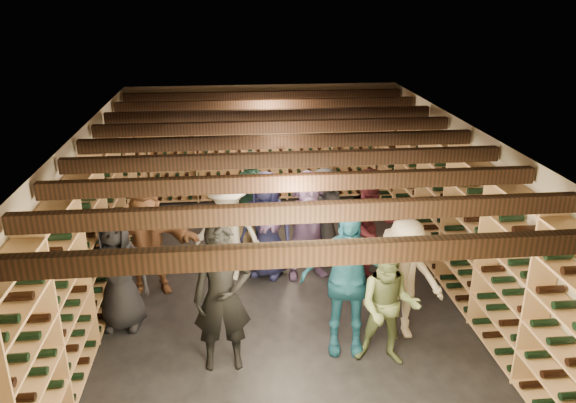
% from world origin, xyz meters
% --- Properties ---
extents(ground, '(8.00, 8.00, 0.00)m').
position_xyz_m(ground, '(0.00, 0.00, 0.00)').
color(ground, black).
rests_on(ground, ground).
extents(walls, '(5.52, 8.02, 2.40)m').
position_xyz_m(walls, '(0.00, 0.00, 1.20)').
color(walls, tan).
rests_on(walls, ground).
extents(ceiling, '(5.50, 8.00, 0.01)m').
position_xyz_m(ceiling, '(0.00, 0.00, 2.40)').
color(ceiling, beige).
rests_on(ceiling, walls).
extents(ceiling_joists, '(5.40, 7.12, 0.18)m').
position_xyz_m(ceiling_joists, '(0.00, 0.00, 2.26)').
color(ceiling_joists, black).
rests_on(ceiling_joists, ground).
extents(wine_rack_left, '(0.32, 7.50, 2.15)m').
position_xyz_m(wine_rack_left, '(-2.57, 0.00, 1.08)').
color(wine_rack_left, tan).
rests_on(wine_rack_left, ground).
extents(wine_rack_right, '(0.32, 7.50, 2.15)m').
position_xyz_m(wine_rack_right, '(2.57, 0.00, 1.08)').
color(wine_rack_right, tan).
rests_on(wine_rack_right, ground).
extents(wine_rack_back, '(4.70, 0.30, 2.15)m').
position_xyz_m(wine_rack_back, '(0.00, 3.83, 1.07)').
color(wine_rack_back, tan).
rests_on(wine_rack_back, ground).
extents(crate_stack_left, '(0.55, 0.41, 0.51)m').
position_xyz_m(crate_stack_left, '(-0.68, 1.33, 0.26)').
color(crate_stack_left, tan).
rests_on(crate_stack_left, ground).
extents(crate_stack_right, '(0.59, 0.50, 0.51)m').
position_xyz_m(crate_stack_right, '(-0.54, 1.78, 0.26)').
color(crate_stack_right, tan).
rests_on(crate_stack_right, ground).
extents(crate_loose, '(0.55, 0.41, 0.17)m').
position_xyz_m(crate_loose, '(1.72, 2.82, 0.09)').
color(crate_loose, tan).
rests_on(crate_loose, ground).
extents(person_0, '(0.83, 0.57, 1.63)m').
position_xyz_m(person_0, '(-2.18, -0.84, 0.81)').
color(person_0, black).
rests_on(person_0, ground).
extents(person_1, '(0.69, 0.46, 1.84)m').
position_xyz_m(person_1, '(-0.83, -1.82, 0.92)').
color(person_1, black).
rests_on(person_1, ground).
extents(person_2, '(0.86, 0.75, 1.51)m').
position_xyz_m(person_2, '(1.09, -1.95, 0.76)').
color(person_2, '#56643C').
rests_on(person_2, ground).
extents(person_3, '(1.06, 0.63, 1.62)m').
position_xyz_m(person_3, '(1.42, -1.44, 0.81)').
color(person_3, beige).
rests_on(person_3, ground).
extents(person_4, '(1.16, 0.62, 1.88)m').
position_xyz_m(person_4, '(0.65, -1.63, 0.94)').
color(person_4, '#1B536F').
rests_on(person_4, ground).
extents(person_5, '(1.53, 0.60, 1.61)m').
position_xyz_m(person_5, '(-1.93, 0.05, 0.81)').
color(person_5, brown).
rests_on(person_5, ground).
extents(person_6, '(0.97, 0.83, 1.69)m').
position_xyz_m(person_6, '(-0.17, 0.42, 0.84)').
color(person_6, '#1A1C44').
rests_on(person_6, ground).
extents(person_8, '(1.07, 0.96, 1.81)m').
position_xyz_m(person_8, '(1.34, -0.00, 0.90)').
color(person_8, '#48181F').
rests_on(person_8, ground).
extents(person_9, '(1.17, 0.90, 1.60)m').
position_xyz_m(person_9, '(-0.77, 0.37, 0.80)').
color(person_9, beige).
rests_on(person_9, ground).
extents(person_10, '(1.13, 0.73, 1.78)m').
position_xyz_m(person_10, '(-0.38, 1.25, 0.89)').
color(person_10, '#234C3B').
rests_on(person_10, ground).
extents(person_11, '(1.65, 0.77, 1.72)m').
position_xyz_m(person_11, '(0.44, 0.32, 0.86)').
color(person_11, slate).
rests_on(person_11, ground).
extents(person_12, '(0.89, 0.76, 1.55)m').
position_xyz_m(person_12, '(0.82, 0.95, 0.77)').
color(person_12, '#323238').
rests_on(person_12, ground).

